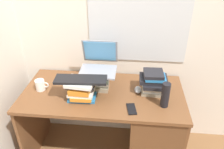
# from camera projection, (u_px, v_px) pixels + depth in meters

# --- Properties ---
(wall_back) EXTENTS (6.00, 0.06, 2.60)m
(wall_back) POSITION_uv_depth(u_px,v_px,m) (108.00, 18.00, 2.05)
(wall_back) COLOR silver
(wall_back) RESTS_ON ground
(desk) EXTENTS (1.41, 0.69, 0.75)m
(desk) POSITION_uv_depth(u_px,v_px,m) (141.00, 126.00, 2.11)
(desk) COLOR brown
(desk) RESTS_ON ground
(book_stack_tall) EXTENTS (0.23, 0.18, 0.16)m
(book_stack_tall) POSITION_uv_depth(u_px,v_px,m) (98.00, 79.00, 2.01)
(book_stack_tall) COLOR gray
(book_stack_tall) RESTS_ON desk
(book_stack_keyboard_riser) EXTENTS (0.24, 0.21, 0.17)m
(book_stack_keyboard_riser) POSITION_uv_depth(u_px,v_px,m) (81.00, 89.00, 1.87)
(book_stack_keyboard_riser) COLOR #2672B2
(book_stack_keyboard_riser) RESTS_ON desk
(book_stack_side) EXTENTS (0.23, 0.19, 0.20)m
(book_stack_side) POSITION_uv_depth(u_px,v_px,m) (154.00, 82.00, 1.94)
(book_stack_side) COLOR gray
(book_stack_side) RESTS_ON desk
(laptop) EXTENTS (0.31, 0.31, 0.24)m
(laptop) POSITION_uv_depth(u_px,v_px,m) (99.00, 63.00, 1.99)
(laptop) COLOR gray
(laptop) RESTS_ON book_stack_tall
(keyboard) EXTENTS (0.43, 0.16, 0.02)m
(keyboard) POSITION_uv_depth(u_px,v_px,m) (81.00, 80.00, 1.82)
(keyboard) COLOR black
(keyboard) RESTS_ON book_stack_keyboard_riser
(computer_mouse) EXTENTS (0.06, 0.10, 0.04)m
(computer_mouse) POSITION_uv_depth(u_px,v_px,m) (138.00, 90.00, 1.99)
(computer_mouse) COLOR #A5A8AD
(computer_mouse) RESTS_ON desk
(mug) EXTENTS (0.12, 0.08, 0.10)m
(mug) POSITION_uv_depth(u_px,v_px,m) (40.00, 85.00, 2.00)
(mug) COLOR white
(mug) RESTS_ON desk
(water_bottle) EXTENTS (0.07, 0.07, 0.21)m
(water_bottle) POSITION_uv_depth(u_px,v_px,m) (165.00, 95.00, 1.77)
(water_bottle) COLOR black
(water_bottle) RESTS_ON desk
(cell_phone) EXTENTS (0.09, 0.15, 0.01)m
(cell_phone) POSITION_uv_depth(u_px,v_px,m) (132.00, 109.00, 1.78)
(cell_phone) COLOR black
(cell_phone) RESTS_ON desk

